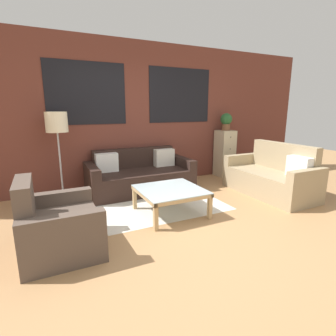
{
  "coord_description": "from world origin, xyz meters",
  "views": [
    {
      "loc": [
        -1.76,
        -2.61,
        1.54
      ],
      "look_at": [
        0.13,
        1.29,
        0.55
      ],
      "focal_mm": 28.0,
      "sensor_mm": 36.0,
      "label": 1
    }
  ],
  "objects": [
    {
      "name": "floor_lamp",
      "position": [
        -1.52,
        2.04,
        1.26
      ],
      "size": [
        0.35,
        0.35,
        1.49
      ],
      "color": "#B2B2B7",
      "rests_on": "ground_plane"
    },
    {
      "name": "couch_dark",
      "position": [
        -0.15,
        1.95,
        0.28
      ],
      "size": [
        1.94,
        0.88,
        0.78
      ],
      "color": "black",
      "rests_on": "ground_plane"
    },
    {
      "name": "drawer_cabinet",
      "position": [
        2.0,
        2.17,
        0.53
      ],
      "size": [
        0.36,
        0.39,
        1.05
      ],
      "color": "#C6B793",
      "rests_on": "ground_plane"
    },
    {
      "name": "wall_back_brick",
      "position": [
        0.0,
        2.44,
        1.41
      ],
      "size": [
        8.4,
        0.09,
        2.8
      ],
      "color": "brown",
      "rests_on": "ground_plane"
    },
    {
      "name": "ground_plane",
      "position": [
        0.0,
        0.0,
        0.0
      ],
      "size": [
        16.0,
        16.0,
        0.0
      ],
      "primitive_type": "plane",
      "color": "#AD7F51"
    },
    {
      "name": "rug",
      "position": [
        -0.13,
        1.24,
        0.0
      ],
      "size": [
        2.02,
        1.72,
        0.0
      ],
      "color": "silver",
      "rests_on": "ground_plane"
    },
    {
      "name": "coffee_table",
      "position": [
        -0.13,
        0.69,
        0.33
      ],
      "size": [
        0.91,
        0.91,
        0.39
      ],
      "color": "silver",
      "rests_on": "ground_plane"
    },
    {
      "name": "settee_vintage",
      "position": [
        1.95,
        0.71,
        0.31
      ],
      "size": [
        0.8,
        1.64,
        0.92
      ],
      "color": "tan",
      "rests_on": "ground_plane"
    },
    {
      "name": "potted_plant",
      "position": [
        2.0,
        2.17,
        1.26
      ],
      "size": [
        0.26,
        0.26,
        0.38
      ],
      "color": "brown",
      "rests_on": "drawer_cabinet"
    },
    {
      "name": "armchair_corner",
      "position": [
        -1.7,
        0.29,
        0.28
      ],
      "size": [
        0.8,
        0.94,
        0.84
      ],
      "color": "brown",
      "rests_on": "ground_plane"
    }
  ]
}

